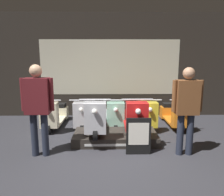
{
  "coord_description": "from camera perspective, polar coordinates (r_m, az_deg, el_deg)",
  "views": [
    {
      "loc": [
        -0.04,
        -3.49,
        1.88
      ],
      "look_at": [
        0.04,
        1.81,
        0.87
      ],
      "focal_mm": 35.0,
      "sensor_mm": 36.0,
      "label": 1
    }
  ],
  "objects": [
    {
      "name": "ground_plane",
      "position": [
        3.96,
        -0.21,
        -17.54
      ],
      "size": [
        30.0,
        30.0,
        0.0
      ],
      "primitive_type": "plane",
      "color": "#2D2D33"
    },
    {
      "name": "person_left_browsing",
      "position": [
        4.27,
        -18.84,
        -1.17
      ],
      "size": [
        0.61,
        0.25,
        1.74
      ],
      "color": "#232838",
      "rests_on": "ground_plane"
    },
    {
      "name": "shop_wall_back",
      "position": [
        6.93,
        -0.57,
        8.42
      ],
      "size": [
        7.85,
        0.09,
        3.2
      ],
      "color": "#28231E",
      "rests_on": "ground_plane"
    },
    {
      "name": "scooter_backrow_2",
      "position": [
        5.95,
        0.76,
        -4.37
      ],
      "size": [
        0.61,
        1.6,
        0.86
      ],
      "color": "black",
      "rests_on": "ground_plane"
    },
    {
      "name": "scooter_backrow_1",
      "position": [
        5.98,
        -7.11,
        -4.37
      ],
      "size": [
        0.61,
        1.6,
        0.86
      ],
      "color": "black",
      "rests_on": "ground_plane"
    },
    {
      "name": "scooter_backrow_3",
      "position": [
        6.03,
        8.56,
        -4.29
      ],
      "size": [
        0.61,
        1.6,
        0.86
      ],
      "color": "black",
      "rests_on": "ground_plane"
    },
    {
      "name": "price_sign_board",
      "position": [
        4.3,
        6.93,
        -9.87
      ],
      "size": [
        0.48,
        0.04,
        0.73
      ],
      "color": "black",
      "rests_on": "ground_plane"
    },
    {
      "name": "scooter_backrow_0",
      "position": [
        6.12,
        -14.74,
        -4.29
      ],
      "size": [
        0.61,
        1.6,
        0.86
      ],
      "color": "black",
      "rests_on": "ground_plane"
    },
    {
      "name": "person_right_browsing",
      "position": [
        4.33,
        18.98,
        -1.63
      ],
      "size": [
        0.58,
        0.23,
        1.69
      ],
      "color": "#232838",
      "rests_on": "ground_plane"
    },
    {
      "name": "scooter_backrow_4",
      "position": [
        6.21,
        16.02,
        -4.14
      ],
      "size": [
        0.61,
        1.6,
        0.86
      ],
      "color": "black",
      "rests_on": "ground_plane"
    },
    {
      "name": "display_platform",
      "position": [
        5.12,
        0.81,
        -9.54
      ],
      "size": [
        1.84,
        1.17,
        0.21
      ],
      "color": "#2D2823",
      "rests_on": "ground_plane"
    },
    {
      "name": "scooter_display_left",
      "position": [
        4.94,
        -3.99,
        -5.05
      ],
      "size": [
        0.61,
        1.6,
        0.86
      ],
      "color": "black",
      "rests_on": "display_platform"
    },
    {
      "name": "scooter_display_right",
      "position": [
        4.96,
        5.65,
        -4.99
      ],
      "size": [
        0.61,
        1.6,
        0.86
      ],
      "color": "black",
      "rests_on": "display_platform"
    }
  ]
}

